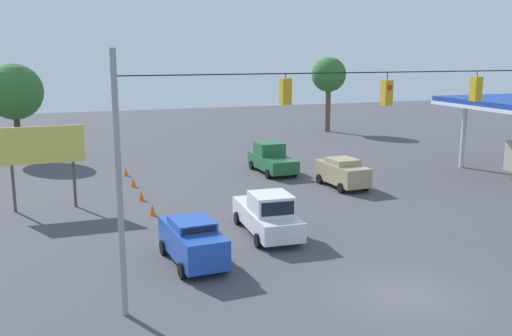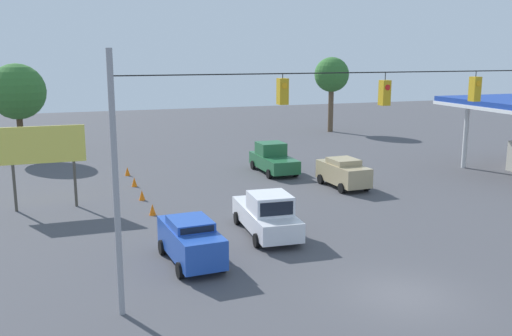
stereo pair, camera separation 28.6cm
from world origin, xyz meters
TOP-DOWN VIEW (x-y plane):
  - ground_plane at (0.00, 0.00)m, footprint 140.00×140.00m
  - overhead_signal_span at (-0.03, -1.80)m, footprint 19.59×0.38m
  - sedan_blue_parked_shoulder at (6.47, -5.69)m, footprint 2.18×4.54m
  - sedan_tan_oncoming_far at (-5.78, -15.65)m, footprint 2.13×4.32m
  - pickup_truck_green_oncoming_deep at (-3.17, -21.47)m, footprint 2.26×5.18m
  - pickup_truck_white_withflow_mid at (2.20, -8.18)m, footprint 2.40×5.69m
  - traffic_cone_nearest at (6.81, -6.30)m, footprint 0.37×0.37m
  - traffic_cone_second at (6.82, -9.64)m, footprint 0.37×0.37m
  - traffic_cone_third at (6.86, -13.25)m, footprint 0.37×0.37m
  - traffic_cone_fourth at (6.95, -16.59)m, footprint 0.37×0.37m
  - traffic_cone_fifth at (6.93, -20.26)m, footprint 0.37×0.37m
  - traffic_cone_farthest at (6.96, -23.80)m, footprint 0.37×0.37m
  - roadside_billboard at (12.23, -16.47)m, footprint 4.51×0.16m
  - tree_horizon_left at (-16.73, -39.53)m, footprint 3.72×3.72m
  - tree_horizon_right at (14.34, -33.73)m, footprint 4.52×4.52m

SIDE VIEW (x-z plane):
  - ground_plane at x=0.00m, z-range 0.00..0.00m
  - traffic_cone_nearest at x=6.81m, z-range 0.00..0.62m
  - traffic_cone_second at x=6.82m, z-range 0.00..0.62m
  - traffic_cone_third at x=6.86m, z-range 0.00..0.62m
  - traffic_cone_fourth at x=6.95m, z-range 0.00..0.62m
  - traffic_cone_fifth at x=6.93m, z-range 0.00..0.62m
  - traffic_cone_farthest at x=6.96m, z-range 0.00..0.62m
  - pickup_truck_green_oncoming_deep at x=-3.17m, z-range -0.08..2.04m
  - pickup_truck_white_withflow_mid at x=2.20m, z-range -0.08..2.04m
  - sedan_blue_parked_shoulder at x=6.47m, z-range 0.04..1.92m
  - sedan_tan_oncoming_far at x=-5.78m, z-range 0.04..1.92m
  - roadside_billboard at x=12.23m, z-range 1.05..5.69m
  - overhead_signal_span at x=-0.03m, z-range 0.97..9.69m
  - tree_horizon_right at x=14.34m, z-range 1.55..9.25m
  - tree_horizon_left at x=-16.73m, z-range 2.05..10.09m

